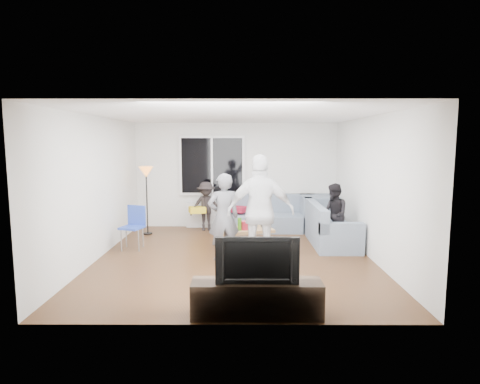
{
  "coord_description": "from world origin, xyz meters",
  "views": [
    {
      "loc": [
        0.13,
        -7.2,
        2.13
      ],
      "look_at": [
        0.1,
        0.6,
        1.15
      ],
      "focal_mm": 29.88,
      "sensor_mm": 36.0,
      "label": 1
    }
  ],
  "objects_px": {
    "player_left": "(223,217)",
    "player_right": "(261,212)",
    "side_chair": "(132,228)",
    "floor_lamp": "(147,201)",
    "coffee_table": "(245,238)",
    "spectator_back": "(206,206)",
    "spectator_right": "(334,215)",
    "sofa_right_section": "(331,223)",
    "tv_console": "(257,298)",
    "television": "(257,258)",
    "sofa_back_section": "(269,213)"
  },
  "relations": [
    {
      "from": "spectator_back",
      "to": "tv_console",
      "type": "relative_size",
      "value": 0.74
    },
    {
      "from": "side_chair",
      "to": "television",
      "type": "xyz_separation_m",
      "value": [
        2.37,
        -3.07,
        0.3
      ]
    },
    {
      "from": "sofa_right_section",
      "to": "floor_lamp",
      "type": "relative_size",
      "value": 1.28
    },
    {
      "from": "sofa_back_section",
      "to": "side_chair",
      "type": "height_order",
      "value": "side_chair"
    },
    {
      "from": "sofa_right_section",
      "to": "coffee_table",
      "type": "bearing_deg",
      "value": 102.75
    },
    {
      "from": "sofa_right_section",
      "to": "television",
      "type": "xyz_separation_m",
      "value": [
        -1.7,
        -3.58,
        0.3
      ]
    },
    {
      "from": "player_left",
      "to": "spectator_right",
      "type": "bearing_deg",
      "value": -172.24
    },
    {
      "from": "sofa_back_section",
      "to": "spectator_back",
      "type": "relative_size",
      "value": 1.94
    },
    {
      "from": "sofa_right_section",
      "to": "sofa_back_section",
      "type": "bearing_deg",
      "value": 45.94
    },
    {
      "from": "side_chair",
      "to": "tv_console",
      "type": "bearing_deg",
      "value": -34.28
    },
    {
      "from": "sofa_right_section",
      "to": "floor_lamp",
      "type": "bearing_deg",
      "value": 78.91
    },
    {
      "from": "sofa_right_section",
      "to": "side_chair",
      "type": "relative_size",
      "value": 2.33
    },
    {
      "from": "floor_lamp",
      "to": "spectator_back",
      "type": "xyz_separation_m",
      "value": [
        1.33,
        0.42,
        -0.19
      ]
    },
    {
      "from": "side_chair",
      "to": "player_right",
      "type": "bearing_deg",
      "value": -7.0
    },
    {
      "from": "coffee_table",
      "to": "player_left",
      "type": "relative_size",
      "value": 0.7
    },
    {
      "from": "floor_lamp",
      "to": "spectator_back",
      "type": "relative_size",
      "value": 1.32
    },
    {
      "from": "spectator_back",
      "to": "tv_console",
      "type": "bearing_deg",
      "value": -85.76
    },
    {
      "from": "sofa_back_section",
      "to": "player_right",
      "type": "xyz_separation_m",
      "value": [
        -0.34,
        -2.87,
        0.54
      ]
    },
    {
      "from": "sofa_right_section",
      "to": "tv_console",
      "type": "height_order",
      "value": "sofa_right_section"
    },
    {
      "from": "spectator_back",
      "to": "sofa_right_section",
      "type": "bearing_deg",
      "value": -31.91
    },
    {
      "from": "tv_console",
      "to": "spectator_back",
      "type": "bearing_deg",
      "value": 102.21
    },
    {
      "from": "coffee_table",
      "to": "spectator_right",
      "type": "xyz_separation_m",
      "value": [
        1.83,
        0.18,
        0.45
      ]
    },
    {
      "from": "coffee_table",
      "to": "television",
      "type": "distance_m",
      "value": 3.22
    },
    {
      "from": "sofa_back_section",
      "to": "sofa_right_section",
      "type": "bearing_deg",
      "value": -44.06
    },
    {
      "from": "side_chair",
      "to": "spectator_right",
      "type": "relative_size",
      "value": 0.67
    },
    {
      "from": "sofa_right_section",
      "to": "spectator_back",
      "type": "xyz_separation_m",
      "value": [
        -2.74,
        1.22,
        0.17
      ]
    },
    {
      "from": "sofa_right_section",
      "to": "tv_console",
      "type": "xyz_separation_m",
      "value": [
        -1.7,
        -3.58,
        -0.2
      ]
    },
    {
      "from": "player_right",
      "to": "coffee_table",
      "type": "bearing_deg",
      "value": -78.31
    },
    {
      "from": "player_right",
      "to": "player_left",
      "type": "bearing_deg",
      "value": -35.57
    },
    {
      "from": "sofa_back_section",
      "to": "player_right",
      "type": "bearing_deg",
      "value": -96.75
    },
    {
      "from": "sofa_right_section",
      "to": "player_left",
      "type": "relative_size",
      "value": 1.27
    },
    {
      "from": "player_left",
      "to": "coffee_table",
      "type": "bearing_deg",
      "value": -131.95
    },
    {
      "from": "side_chair",
      "to": "television",
      "type": "height_order",
      "value": "television"
    },
    {
      "from": "player_left",
      "to": "spectator_back",
      "type": "height_order",
      "value": "player_left"
    },
    {
      "from": "spectator_right",
      "to": "coffee_table",
      "type": "bearing_deg",
      "value": -89.82
    },
    {
      "from": "player_left",
      "to": "spectator_back",
      "type": "distance_m",
      "value": 2.5
    },
    {
      "from": "spectator_back",
      "to": "tv_console",
      "type": "height_order",
      "value": "spectator_back"
    },
    {
      "from": "tv_console",
      "to": "coffee_table",
      "type": "bearing_deg",
      "value": 92.21
    },
    {
      "from": "side_chair",
      "to": "player_left",
      "type": "relative_size",
      "value": 0.54
    },
    {
      "from": "coffee_table",
      "to": "sofa_back_section",
      "type": "bearing_deg",
      "value": 69.49
    },
    {
      "from": "side_chair",
      "to": "floor_lamp",
      "type": "xyz_separation_m",
      "value": [
        0.0,
        1.31,
        0.35
      ]
    },
    {
      "from": "player_left",
      "to": "player_right",
      "type": "xyz_separation_m",
      "value": [
        0.65,
        -0.47,
        0.17
      ]
    },
    {
      "from": "side_chair",
      "to": "floor_lamp",
      "type": "height_order",
      "value": "floor_lamp"
    },
    {
      "from": "spectator_back",
      "to": "tv_console",
      "type": "xyz_separation_m",
      "value": [
        1.04,
        -4.8,
        -0.37
      ]
    },
    {
      "from": "coffee_table",
      "to": "side_chair",
      "type": "xyz_separation_m",
      "value": [
        -2.24,
        -0.1,
        0.23
      ]
    },
    {
      "from": "player_right",
      "to": "spectator_back",
      "type": "distance_m",
      "value": 3.15
    },
    {
      "from": "side_chair",
      "to": "spectator_back",
      "type": "xyz_separation_m",
      "value": [
        1.33,
        1.73,
        0.16
      ]
    },
    {
      "from": "floor_lamp",
      "to": "tv_console",
      "type": "bearing_deg",
      "value": -61.62
    },
    {
      "from": "player_right",
      "to": "floor_lamp",
      "type": "bearing_deg",
      "value": -44.6
    },
    {
      "from": "sofa_right_section",
      "to": "side_chair",
      "type": "height_order",
      "value": "side_chair"
    }
  ]
}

